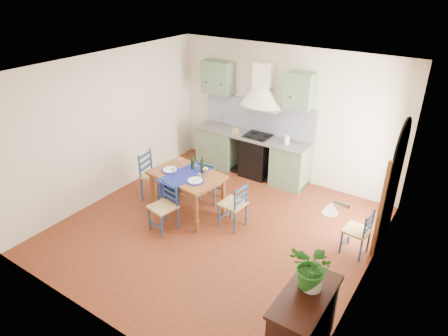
{
  "coord_description": "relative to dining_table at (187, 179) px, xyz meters",
  "views": [
    {
      "loc": [
        3.33,
        -4.74,
        4.13
      ],
      "look_at": [
        -0.04,
        0.3,
        1.07
      ],
      "focal_mm": 32.0,
      "sensor_mm": 36.0,
      "label": 1
    }
  ],
  "objects": [
    {
      "name": "chair_near",
      "position": [
        -0.0,
        -0.63,
        -0.27
      ],
      "size": [
        0.48,
        0.48,
        0.88
      ],
      "color": "navy",
      "rests_on": "ground"
    },
    {
      "name": "chair_right",
      "position": [
        0.95,
        0.1,
        -0.27
      ],
      "size": [
        0.43,
        0.43,
        0.86
      ],
      "color": "navy",
      "rests_on": "ground"
    },
    {
      "name": "chair_spare",
      "position": [
        2.98,
        0.57,
        -0.31
      ],
      "size": [
        0.41,
        0.41,
        0.8
      ],
      "color": "navy",
      "rests_on": "ground"
    },
    {
      "name": "chair_far",
      "position": [
        0.09,
        0.61,
        -0.27
      ],
      "size": [
        0.42,
        0.42,
        0.88
      ],
      "color": "navy",
      "rests_on": "ground"
    },
    {
      "name": "back_wall",
      "position": [
        0.28,
        2.14,
        0.33
      ],
      "size": [
        5.0,
        0.96,
        2.8
      ],
      "color": "beige",
      "rests_on": "ground"
    },
    {
      "name": "right_wall",
      "position": [
        3.25,
        0.13,
        0.62
      ],
      "size": [
        0.26,
        5.0,
        2.8
      ],
      "color": "beige",
      "rests_on": "ground"
    },
    {
      "name": "floor",
      "position": [
        0.75,
        -0.15,
        -0.72
      ],
      "size": [
        5.0,
        5.0,
        0.0
      ],
      "primitive_type": "plane",
      "color": "#4E1F10",
      "rests_on": "ground"
    },
    {
      "name": "potted_plant",
      "position": [
        3.01,
        -1.54,
        0.49
      ],
      "size": [
        0.62,
        0.59,
        0.56
      ],
      "primitive_type": "imported",
      "rotation": [
        0.0,
        0.0,
        -0.37
      ],
      "color": "#266B21",
      "rests_on": "sideboard"
    },
    {
      "name": "chair_left",
      "position": [
        -0.89,
        0.06,
        -0.22
      ],
      "size": [
        0.52,
        0.52,
        0.97
      ],
      "color": "navy",
      "rests_on": "ground"
    },
    {
      "name": "dining_table",
      "position": [
        0.0,
        0.0,
        0.0
      ],
      "size": [
        1.37,
        1.06,
        1.13
      ],
      "color": "brown",
      "rests_on": "ground"
    },
    {
      "name": "sideboard",
      "position": [
        3.01,
        -1.68,
        -0.21
      ],
      "size": [
        0.5,
        1.05,
        0.94
      ],
      "color": "black",
      "rests_on": "ground"
    },
    {
      "name": "left_wall",
      "position": [
        -1.75,
        -0.15,
        0.68
      ],
      "size": [
        0.04,
        5.0,
        2.8
      ],
      "primitive_type": "cube",
      "color": "beige",
      "rests_on": "ground"
    },
    {
      "name": "ceiling",
      "position": [
        0.75,
        -0.15,
        2.08
      ],
      "size": [
        5.0,
        5.0,
        0.01
      ],
      "primitive_type": "cube",
      "color": "white",
      "rests_on": "back_wall"
    }
  ]
}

